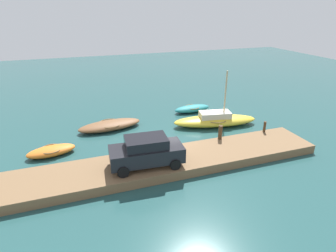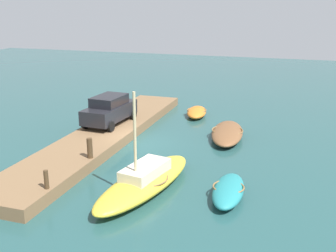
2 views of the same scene
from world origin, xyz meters
name	(u,v)px [view 2 (image 2 of 2)]	position (x,y,z in m)	size (l,w,h in m)	color
ground_plane	(138,144)	(0.00, 0.00, 0.00)	(84.00, 84.00, 0.00)	#234C4C
dock_platform	(104,135)	(0.00, -2.17, 0.29)	(19.78, 3.28, 0.58)	brown
sailboat_yellow	(145,180)	(5.77, 2.71, 0.49)	(7.24, 3.26, 4.60)	gold
motorboat_brown	(227,133)	(-2.66, 4.82, 0.33)	(5.25, 2.44, 0.65)	brown
rowboat_orange	(197,112)	(-7.00, 1.78, 0.31)	(3.29, 1.83, 0.60)	orange
rowboat_teal	(228,190)	(5.28, 6.32, 0.32)	(3.57, 1.46, 0.63)	teal
mooring_post_west	(90,148)	(4.28, -0.78, 1.09)	(0.28, 0.28, 1.01)	#47331E
mooring_post_mid_west	(46,180)	(8.00, -0.78, 0.99)	(0.19, 0.19, 0.81)	#47331E
parked_car	(110,109)	(-1.51, -2.50, 1.51)	(4.35, 2.25, 1.80)	black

